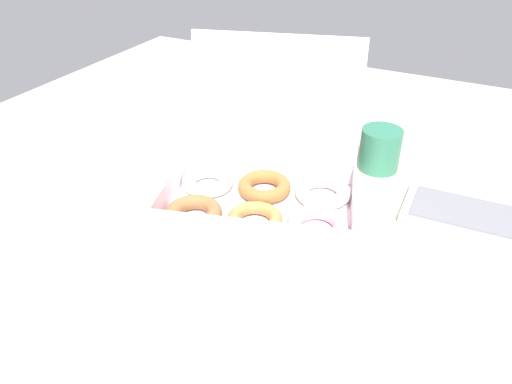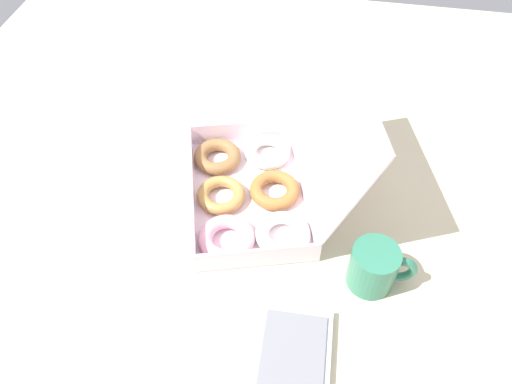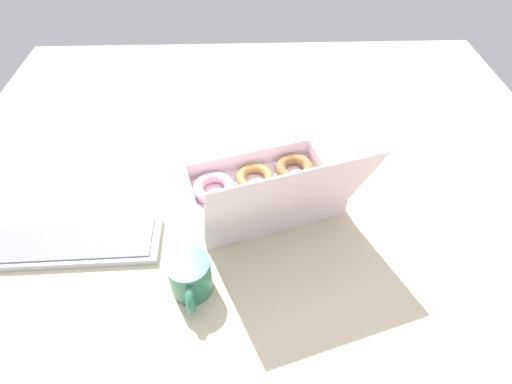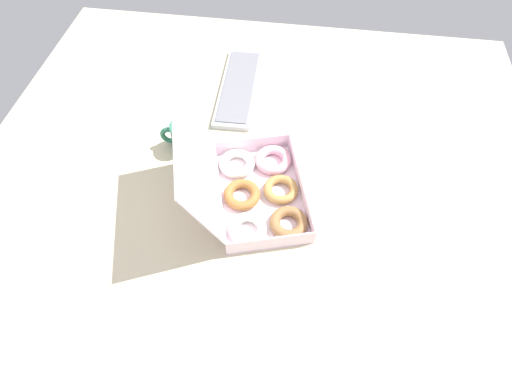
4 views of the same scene
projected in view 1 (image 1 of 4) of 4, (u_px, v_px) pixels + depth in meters
The scene contains 4 objects.
ground_plane at pixel (264, 208), 99.72cm from camera, with size 180.00×180.00×2.00cm, color beige.
donut_box at pixel (263, 189), 97.29cm from camera, with size 43.99×42.36×28.53cm.
coffee_mug at pixel (380, 148), 109.14cm from camera, with size 8.87×12.63×9.32cm.
paper_napkin at pixel (292, 329), 71.94cm from camera, with size 10.58×8.99×0.15cm, color white.
Camera 1 is at (35.43, -74.12, 55.65)cm, focal length 35.00 mm.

